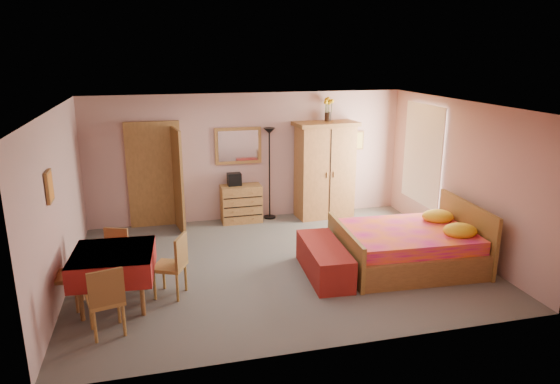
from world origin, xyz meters
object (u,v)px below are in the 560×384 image
object	(u,v)px
bench	(324,260)
wall_mirror	(238,146)
dining_table	(115,278)
chest_of_drawers	(241,204)
stereo	(234,179)
chair_west	(63,275)
chair_south	(105,299)
floor_lamp	(269,174)
bed	(407,236)
chair_east	(169,265)
chair_north	(113,258)
wardrobe	(325,170)
sunflower_vase	(328,109)

from	to	relation	value
bench	wall_mirror	bearing A→B (deg)	105.00
dining_table	chest_of_drawers	bearing A→B (deg)	52.82
stereo	dining_table	bearing A→B (deg)	-125.20
chair_west	chair_south	bearing A→B (deg)	40.55
floor_lamp	dining_table	distance (m)	4.29
wall_mirror	bed	xyz separation A→B (m)	(2.23, -3.03, -1.04)
chair_south	wall_mirror	bearing A→B (deg)	45.83
stereo	chair_south	xyz separation A→B (m)	(-2.22, -3.81, -0.44)
wall_mirror	chair_west	size ratio (longest dim) A/B	0.99
chest_of_drawers	bed	distance (m)	3.59
dining_table	chair_south	bearing A→B (deg)	-94.68
bed	chair_west	distance (m)	5.18
floor_lamp	chair_west	world-z (taller)	floor_lamp
chair_west	chair_east	world-z (taller)	chair_west
floor_lamp	dining_table	size ratio (longest dim) A/B	1.79
bed	chair_north	world-z (taller)	bed
wall_mirror	chair_south	size ratio (longest dim) A/B	1.02
dining_table	chair_east	size ratio (longest dim) A/B	1.16
wardrobe	stereo	bearing A→B (deg)	172.23
dining_table	chair_west	world-z (taller)	chair_west
chair_south	chair_west	xyz separation A→B (m)	(-0.60, 0.81, 0.02)
bed	chair_east	world-z (taller)	bed
wall_mirror	sunflower_vase	world-z (taller)	sunflower_vase
bench	chest_of_drawers	bearing A→B (deg)	106.05
chair_east	sunflower_vase	bearing A→B (deg)	-24.97
wardrobe	chair_south	distance (m)	5.56
sunflower_vase	chair_north	distance (m)	5.17
chest_of_drawers	wardrobe	size ratio (longest dim) A/B	0.41
bed	sunflower_vase	bearing A→B (deg)	100.60
floor_lamp	chair_west	xyz separation A→B (m)	(-3.57, -3.05, -0.47)
bench	chair_south	bearing A→B (deg)	-163.65
chair_north	chair_west	bearing A→B (deg)	68.53
wardrobe	chair_east	bearing A→B (deg)	-143.70
wardrobe	chest_of_drawers	bearing A→B (deg)	173.62
wardrobe	chair_north	bearing A→B (deg)	-155.80
chest_of_drawers	chair_west	bearing A→B (deg)	-135.64
stereo	dining_table	world-z (taller)	stereo
chair_west	chest_of_drawers	bearing A→B (deg)	138.87
bench	chair_north	bearing A→B (deg)	170.91
wall_mirror	stereo	size ratio (longest dim) A/B	3.47
chest_of_drawers	wall_mirror	distance (m)	1.18
chest_of_drawers	bed	world-z (taller)	bed
chair_north	stereo	bearing A→B (deg)	-111.43
stereo	chair_west	distance (m)	4.14
chest_of_drawers	chair_north	xyz separation A→B (m)	(-2.36, -2.33, 0.03)
floor_lamp	chair_north	bearing A→B (deg)	-140.83
sunflower_vase	chair_south	xyz separation A→B (m)	(-4.19, -3.82, -1.79)
bed	chair_east	size ratio (longest dim) A/B	2.39
bed	chair_north	distance (m)	4.61
wall_mirror	bed	world-z (taller)	wall_mirror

